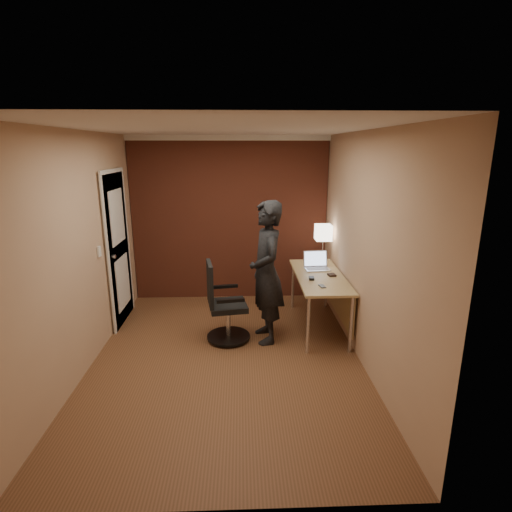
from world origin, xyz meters
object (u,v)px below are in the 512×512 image
phone (322,286)px  wallet (332,275)px  office_chair (223,307)px  desk_lamp (323,233)px  desk (325,284)px  laptop (316,264)px  person (266,273)px  mouse (312,278)px

phone → wallet: 0.46m
office_chair → desk_lamp: bearing=34.6°
desk_lamp → wallet: 0.79m
desk_lamp → office_chair: size_ratio=0.54×
desk → phone: 0.48m
desk → laptop: laptop is taller
desk → office_chair: 1.36m
desk_lamp → phone: (-0.22, -1.09, -0.41)m
office_chair → person: (0.53, 0.01, 0.43)m
mouse → phone: size_ratio=0.87×
laptop → phone: (-0.06, -0.74, -0.06)m
wallet → phone: bearing=-116.5°
office_chair → person: 0.69m
wallet → office_chair: office_chair is taller
laptop → desk: bearing=-77.9°
mouse → person: person is taller
desk → wallet: wallet is taller
desk_lamp → wallet: (-0.01, -0.68, -0.41)m
phone → office_chair: 1.23m
desk → phone: size_ratio=13.04×
wallet → person: size_ratio=0.06×
desk → phone: (-0.13, -0.44, 0.13)m
phone → wallet: bearing=53.4°
laptop → mouse: size_ratio=3.50×
mouse → desk: bearing=45.0°
laptop → mouse: laptop is taller
mouse → person: 0.60m
desk → person: (-0.78, -0.31, 0.27)m
phone → office_chair: (-1.19, 0.12, -0.30)m
desk → person: person is taller
office_chair → desk: bearing=13.7°
mouse → office_chair: office_chair is taller
wallet → person: (-0.86, -0.28, 0.13)m
mouse → desk_lamp: bearing=74.8°
phone → desk: bearing=64.0°
desk → office_chair: office_chair is taller
person → phone: bearing=69.1°
wallet → person: 0.91m
desk → person: size_ratio=0.86×
desk → wallet: bearing=-21.8°
wallet → person: person is taller
office_chair → person: size_ratio=0.57×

